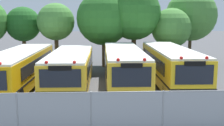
# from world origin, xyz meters

# --- Properties ---
(ground_plane) EXTENTS (160.00, 160.00, 0.00)m
(ground_plane) POSITION_xyz_m (0.00, 0.00, 0.00)
(ground_plane) COLOR #424244
(school_bus_0) EXTENTS (2.72, 11.10, 2.57)m
(school_bus_0) POSITION_xyz_m (-5.12, -0.06, 1.35)
(school_bus_0) COLOR #EAA80C
(school_bus_0) RESTS_ON ground_plane
(school_bus_1) EXTENTS (2.70, 9.70, 2.52)m
(school_bus_1) POSITION_xyz_m (-1.72, -0.24, 1.33)
(school_bus_1) COLOR yellow
(school_bus_1) RESTS_ON ground_plane
(school_bus_2) EXTENTS (2.57, 10.79, 2.68)m
(school_bus_2) POSITION_xyz_m (1.79, -0.05, 1.41)
(school_bus_2) COLOR yellow
(school_bus_2) RESTS_ON ground_plane
(school_bus_3) EXTENTS (2.65, 10.61, 2.70)m
(school_bus_3) POSITION_xyz_m (5.04, 0.17, 1.42)
(school_bus_3) COLOR yellow
(school_bus_3) RESTS_ON ground_plane
(tree_1) EXTENTS (3.32, 3.32, 5.68)m
(tree_1) POSITION_xyz_m (-7.00, 8.86, 4.07)
(tree_1) COLOR #4C3823
(tree_1) RESTS_ON ground_plane
(tree_2) EXTENTS (3.47, 3.47, 5.99)m
(tree_2) POSITION_xyz_m (-3.79, 7.99, 4.18)
(tree_2) COLOR #4C3823
(tree_2) RESTS_ON ground_plane
(tree_3) EXTENTS (5.02, 5.02, 7.08)m
(tree_3) POSITION_xyz_m (0.69, 7.83, 4.65)
(tree_3) COLOR #4C3823
(tree_3) RESTS_ON ground_plane
(tree_4) EXTENTS (4.96, 4.96, 7.50)m
(tree_4) POSITION_xyz_m (3.53, 7.76, 5.06)
(tree_4) COLOR #4C3823
(tree_4) RESTS_ON ground_plane
(tree_5) EXTENTS (3.76, 3.76, 5.54)m
(tree_5) POSITION_xyz_m (6.99, 7.74, 3.74)
(tree_5) COLOR #4C3823
(tree_5) RESTS_ON ground_plane
(tree_6) EXTENTS (5.14, 5.14, 7.42)m
(tree_6) POSITION_xyz_m (9.46, 9.68, 4.84)
(tree_6) COLOR #4C3823
(tree_6) RESTS_ON ground_plane
(chainlink_fence) EXTENTS (17.06, 0.07, 1.79)m
(chainlink_fence) POSITION_xyz_m (-0.20, -8.08, 0.93)
(chainlink_fence) COLOR #9EA0A3
(chainlink_fence) RESTS_ON ground_plane
(traffic_cone) EXTENTS (0.37, 0.37, 0.49)m
(traffic_cone) POSITION_xyz_m (-2.38, -6.28, 0.24)
(traffic_cone) COLOR #EA5914
(traffic_cone) RESTS_ON ground_plane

